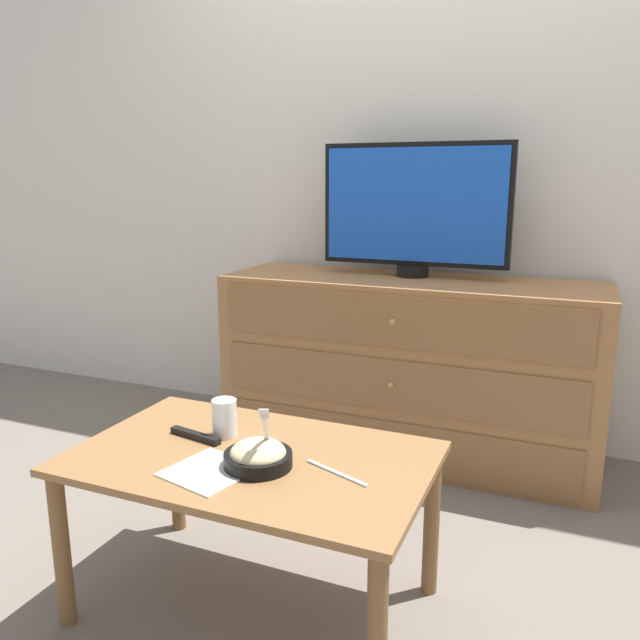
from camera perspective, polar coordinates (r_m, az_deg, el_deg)
ground_plane at (r=3.01m, az=9.95°, el=-9.80°), size 12.00×12.00×0.00m
wall_back at (r=2.81m, az=11.12°, el=15.70°), size 12.00×0.05×2.60m
dresser at (r=2.64m, az=8.01°, el=-4.32°), size 1.53×0.50×0.75m
tv at (r=2.60m, az=8.65°, el=10.13°), size 0.77×0.13×0.54m
coffee_table at (r=1.69m, az=-6.25°, el=-14.09°), size 0.93×0.57×0.45m
takeout_bowl at (r=1.59m, az=-5.69°, el=-12.28°), size 0.17×0.17×0.17m
drink_cup at (r=1.77m, az=-8.72°, el=-9.04°), size 0.07×0.07×0.11m
napkin at (r=1.59m, az=-10.10°, el=-13.43°), size 0.23×0.23×0.00m
knife at (r=1.56m, az=1.51°, el=-13.79°), size 0.18×0.08×0.01m
remote_control at (r=1.78m, az=-11.33°, el=-10.33°), size 0.17×0.05×0.02m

